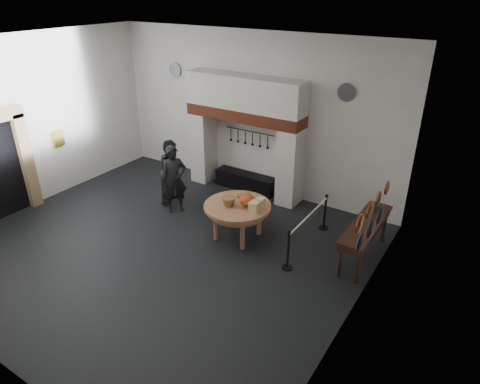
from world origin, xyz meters
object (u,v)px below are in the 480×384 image
Objects in this scene: barrier_post_far at (325,213)px; iron_range at (246,181)px; work_table at (237,206)px; visitor_near at (174,179)px; side_table at (366,224)px; visitor_far at (173,172)px; barrier_post_near at (288,251)px.

iron_range is at bearing 163.13° from barrier_post_far.
work_table is 0.87× the size of visitor_near.
side_table reaches higher than work_table.
visitor_far is at bearing -178.41° from side_table.
side_table is at bearing -45.73° from visitor_near.
work_table is 0.88× the size of visitor_far.
barrier_post_near reaches higher than work_table.
visitor_far is at bearing -168.00° from barrier_post_far.
barrier_post_far is at bearing 149.09° from side_table.
barrier_post_near reaches higher than iron_range.
visitor_near reaches higher than barrier_post_far.
side_table and barrier_post_far have the same top height.
iron_range is 2.27m from visitor_far.
visitor_near is at bearing -173.70° from side_table.
visitor_far is 5.38m from side_table.
side_table is (2.84, 0.77, 0.03)m from work_table.
visitor_near is at bearing -139.92° from visitor_far.
barrier_post_near is 2.00m from barrier_post_far.
work_table is at bearing -108.74° from visitor_far.
visitor_near is 0.57m from visitor_far.
work_table reaches higher than iron_range.
side_table is 1.49m from barrier_post_far.
iron_range is 4.45m from side_table.
iron_range is 1.19× the size of work_table.
work_table is at bearing -136.96° from barrier_post_far.
visitor_near is 0.84× the size of side_table.
work_table is (1.26, -2.38, 0.59)m from iron_range.
side_table is at bearing 45.97° from barrier_post_near.
barrier_post_near is (3.75, -0.72, -0.47)m from visitor_near.
barrier_post_near and barrier_post_far have the same top height.
visitor_far is at bearing 82.97° from visitor_near.
visitor_far is (-2.54, 0.62, 0.06)m from work_table.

